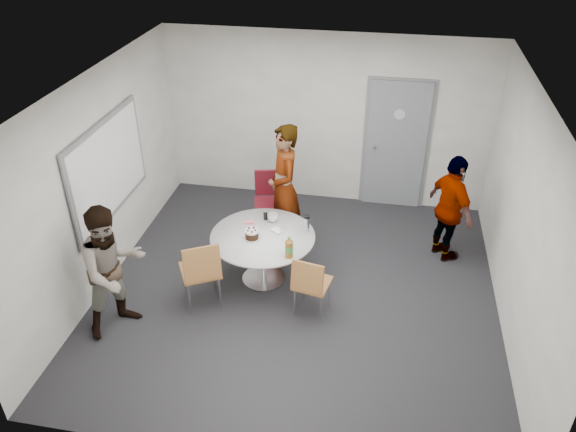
% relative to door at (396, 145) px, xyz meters
% --- Properties ---
extents(floor, '(5.00, 5.00, 0.00)m').
position_rel_door_xyz_m(floor, '(-1.10, -2.48, -1.03)').
color(floor, black).
rests_on(floor, ground).
extents(ceiling, '(5.00, 5.00, 0.00)m').
position_rel_door_xyz_m(ceiling, '(-1.10, -2.48, 1.67)').
color(ceiling, silver).
rests_on(ceiling, wall_back).
extents(wall_back, '(5.00, 0.00, 5.00)m').
position_rel_door_xyz_m(wall_back, '(-1.10, 0.02, 0.32)').
color(wall_back, '#B8B6AF').
rests_on(wall_back, floor).
extents(wall_left, '(0.00, 5.00, 5.00)m').
position_rel_door_xyz_m(wall_left, '(-3.60, -2.48, 0.32)').
color(wall_left, '#B8B6AF').
rests_on(wall_left, floor).
extents(wall_right, '(0.00, 5.00, 5.00)m').
position_rel_door_xyz_m(wall_right, '(1.40, -2.48, 0.32)').
color(wall_right, '#B8B6AF').
rests_on(wall_right, floor).
extents(wall_front, '(5.00, 0.00, 5.00)m').
position_rel_door_xyz_m(wall_front, '(-1.10, -4.98, 0.32)').
color(wall_front, '#B8B6AF').
rests_on(wall_front, floor).
extents(door, '(1.02, 0.17, 2.12)m').
position_rel_door_xyz_m(door, '(0.00, 0.00, 0.00)').
color(door, gray).
rests_on(door, wall_back).
extents(whiteboard, '(0.04, 1.90, 1.25)m').
position_rel_door_xyz_m(whiteboard, '(-3.56, -2.28, 0.42)').
color(whiteboard, slate).
rests_on(whiteboard, wall_left).
extents(table, '(1.33, 1.33, 0.98)m').
position_rel_door_xyz_m(table, '(-1.57, -2.32, -0.42)').
color(table, silver).
rests_on(table, floor).
extents(chair_near_left, '(0.63, 0.65, 0.96)m').
position_rel_door_xyz_m(chair_near_left, '(-2.19, -2.99, -0.44)').
color(chair_near_left, brown).
rests_on(chair_near_left, floor).
extents(chair_near_right, '(0.48, 0.51, 0.85)m').
position_rel_door_xyz_m(chair_near_right, '(-0.89, -2.91, -0.51)').
color(chair_near_right, brown).
rests_on(chair_near_right, floor).
extents(chair_far, '(0.55, 0.58, 0.96)m').
position_rel_door_xyz_m(chair_far, '(-1.75, -1.12, -0.44)').
color(chair_far, maroon).
rests_on(chair_far, floor).
extents(person_main, '(0.67, 0.78, 1.82)m').
position_rel_door_xyz_m(person_main, '(-1.49, -1.40, -0.12)').
color(person_main, '#A5C6EA').
rests_on(person_main, floor).
extents(person_left, '(0.97, 1.00, 1.63)m').
position_rel_door_xyz_m(person_left, '(-3.05, -3.47, -0.21)').
color(person_left, white).
rests_on(person_left, floor).
extents(person_right, '(0.79, 0.97, 1.54)m').
position_rel_door_xyz_m(person_right, '(0.78, -1.35, -0.26)').
color(person_right, black).
rests_on(person_right, floor).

